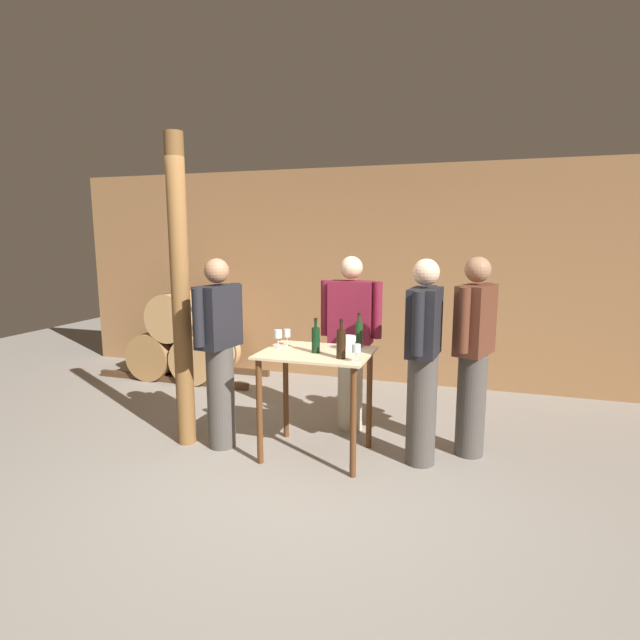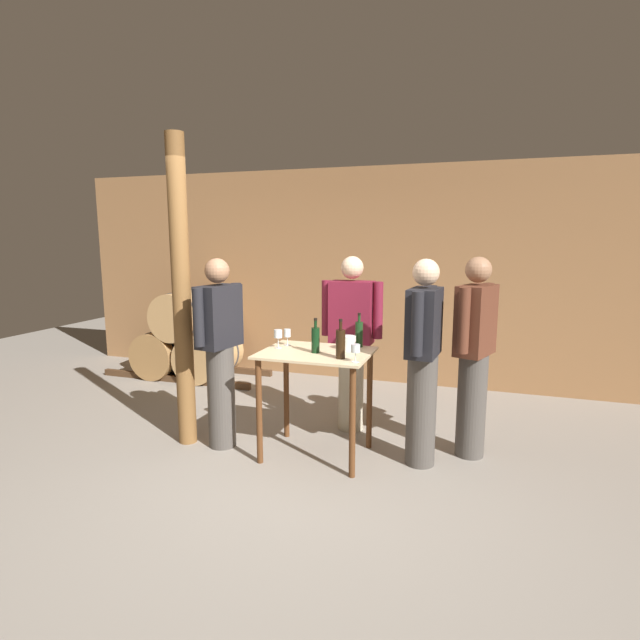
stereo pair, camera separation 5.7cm
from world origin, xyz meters
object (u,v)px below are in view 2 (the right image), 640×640
at_px(wine_bottle_far_left, 316,339).
at_px(wine_glass_near_right, 355,349).
at_px(wooden_post, 182,294).
at_px(wine_glass_near_left, 278,334).
at_px(ice_bucket, 348,343).
at_px(person_visitor_near_door, 474,353).
at_px(wine_bottle_left, 341,343).
at_px(person_visitor_with_scarf, 220,349).
at_px(person_host, 351,340).
at_px(person_visitor_bearded, 423,358).
at_px(wine_glass_near_center, 287,334).
at_px(wine_bottle_center, 359,333).

bearing_deg(wine_bottle_far_left, wine_glass_near_right, -26.87).
height_order(wooden_post, wine_glass_near_left, wooden_post).
bearing_deg(wine_glass_near_left, ice_bucket, 12.53).
bearing_deg(person_visitor_near_door, wine_bottle_left, -149.79).
relative_size(wine_glass_near_right, person_visitor_with_scarf, 0.08).
height_order(wine_glass_near_right, person_host, person_host).
relative_size(wooden_post, person_visitor_bearded, 1.61).
relative_size(wooden_post, person_host, 1.62).
xyz_separation_m(wine_bottle_far_left, person_visitor_bearded, (0.85, 0.15, -0.13)).
relative_size(wine_glass_near_center, person_visitor_bearded, 0.09).
xyz_separation_m(person_host, person_visitor_with_scarf, (-0.98, -0.75, -0.00)).
bearing_deg(person_host, person_visitor_near_door, -12.93).
xyz_separation_m(person_visitor_with_scarf, person_visitor_bearded, (1.72, 0.20, 0.01)).
distance_m(wine_bottle_left, wine_glass_near_center, 0.66).
bearing_deg(wine_bottle_left, wine_bottle_far_left, 153.33).
height_order(wine_bottle_far_left, wine_glass_near_left, wine_bottle_far_left).
xyz_separation_m(wine_bottle_left, wine_glass_near_left, (-0.61, 0.19, -0.00)).
height_order(person_visitor_bearded, person_visitor_near_door, person_visitor_near_door).
distance_m(person_host, person_visitor_bearded, 0.92).
relative_size(ice_bucket, person_visitor_bearded, 0.07).
bearing_deg(person_host, wine_bottle_center, -66.15).
height_order(wine_glass_near_center, person_visitor_with_scarf, person_visitor_with_scarf).
bearing_deg(person_visitor_near_door, person_host, 167.07).
bearing_deg(wine_bottle_left, wine_glass_near_right, -27.25).
bearing_deg(wine_glass_near_center, wooden_post, -163.36).
distance_m(wine_bottle_far_left, person_host, 0.73).
distance_m(wine_bottle_center, person_host, 0.44).
bearing_deg(person_visitor_bearded, wine_bottle_left, -155.49).
bearing_deg(wine_bottle_left, wine_glass_near_center, 151.30).
xyz_separation_m(wine_bottle_far_left, ice_bucket, (0.23, 0.20, -0.06)).
bearing_deg(wine_glass_near_left, wine_bottle_far_left, -10.45).
distance_m(ice_bucket, person_visitor_with_scarf, 1.12).
height_order(person_visitor_with_scarf, person_visitor_near_door, person_visitor_near_door).
xyz_separation_m(wooden_post, wine_bottle_left, (1.46, -0.05, -0.32)).
bearing_deg(wine_bottle_center, wine_glass_near_right, -78.76).
bearing_deg(wine_glass_near_right, ice_bucket, 112.43).
bearing_deg(wooden_post, person_visitor_bearded, 6.18).
relative_size(wine_glass_near_left, wine_glass_near_right, 1.15).
relative_size(wine_bottle_left, wine_glass_near_left, 1.98).
bearing_deg(ice_bucket, person_visitor_with_scarf, -167.41).
distance_m(wine_glass_near_center, person_host, 0.69).
bearing_deg(wine_glass_near_left, wine_glass_near_right, -19.37).
bearing_deg(wine_bottle_center, wine_glass_near_center, -167.28).
distance_m(person_visitor_with_scarf, person_visitor_bearded, 1.73).
bearing_deg(person_visitor_near_door, ice_bucket, -165.97).
bearing_deg(wine_glass_near_right, wine_bottle_center, 101.24).
xyz_separation_m(wine_glass_near_center, person_visitor_near_door, (1.56, 0.26, -0.11)).
bearing_deg(wine_glass_near_center, wine_bottle_center, 12.72).
xyz_separation_m(wine_glass_near_right, ice_bucket, (-0.16, 0.39, -0.04)).
bearing_deg(person_visitor_with_scarf, wine_glass_near_right, -6.83).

